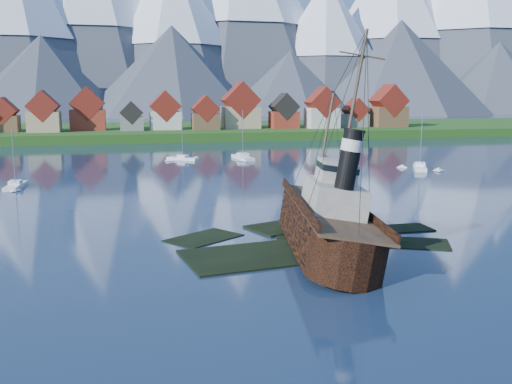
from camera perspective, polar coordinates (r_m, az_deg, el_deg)
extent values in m
plane|color=#192A46|center=(60.15, 4.13, -5.54)|extent=(1400.00, 1400.00, 0.00)
cube|color=black|center=(57.58, 1.85, -6.56)|extent=(19.08, 11.42, 1.00)
cube|color=black|center=(65.83, 8.09, -4.60)|extent=(15.15, 9.76, 1.00)
cube|color=black|center=(69.12, 3.49, -3.74)|extent=(11.45, 9.06, 1.00)
cube|color=black|center=(63.90, 14.77, -5.32)|extent=(10.27, 8.34, 1.00)
cube|color=black|center=(64.02, -5.24, -4.98)|extent=(9.42, 8.68, 1.00)
cube|color=black|center=(70.39, 14.66, -3.86)|extent=(6.00, 4.00, 1.00)
cube|color=#244413|center=(226.56, -8.80, 5.70)|extent=(600.00, 80.00, 3.20)
cube|color=#3F3D38|center=(188.81, -7.89, 4.92)|extent=(600.00, 2.50, 2.00)
cube|color=brown|center=(212.12, -23.82, 6.27)|extent=(9.00, 8.00, 5.50)
cube|color=maroon|center=(211.95, -23.90, 7.44)|extent=(9.16, 8.16, 9.16)
cube|color=tan|center=(207.14, -20.42, 6.60)|extent=(10.50, 9.00, 6.80)
cube|color=maroon|center=(206.96, -20.51, 8.06)|extent=(10.69, 9.18, 10.69)
cube|color=maroon|center=(211.85, -16.45, 6.93)|extent=(12.00, 8.50, 7.20)
cube|color=maroon|center=(211.68, -16.52, 8.48)|extent=(12.22, 8.67, 12.22)
cube|color=slate|center=(206.62, -12.32, 6.70)|extent=(8.00, 7.00, 4.80)
cube|color=black|center=(206.46, -12.36, 7.77)|extent=(8.15, 7.14, 8.15)
cube|color=beige|center=(210.12, -9.05, 7.07)|extent=(11.00, 9.50, 6.40)
cube|color=maroon|center=(209.94, -9.09, 8.48)|extent=(11.20, 9.69, 11.20)
cube|color=brown|center=(207.66, -5.08, 7.04)|extent=(9.50, 8.00, 5.80)
cube|color=maroon|center=(207.49, -5.10, 8.31)|extent=(9.67, 8.16, 9.67)
cube|color=tan|center=(214.94, -1.55, 7.46)|extent=(13.50, 10.00, 8.00)
cube|color=maroon|center=(214.77, -1.56, 9.18)|extent=(13.75, 10.20, 13.75)
cube|color=maroon|center=(215.89, 2.81, 7.23)|extent=(10.00, 8.50, 6.20)
cube|color=black|center=(215.72, 2.82, 8.53)|extent=(10.18, 8.67, 10.18)
cube|color=beige|center=(217.30, 6.61, 7.36)|extent=(11.50, 9.00, 7.50)
cube|color=maroon|center=(217.14, 6.64, 8.90)|extent=(11.71, 9.18, 11.71)
cube|color=slate|center=(226.55, 9.86, 7.07)|extent=(9.00, 7.50, 5.00)
cube|color=maroon|center=(226.39, 9.89, 8.11)|extent=(9.16, 7.65, 9.16)
cube|color=brown|center=(230.07, 13.07, 7.35)|extent=(12.50, 10.00, 7.80)
cube|color=maroon|center=(229.91, 13.13, 8.88)|extent=(12.73, 10.20, 12.73)
cone|color=#2D333D|center=(520.11, -23.12, 15.39)|extent=(180.00, 180.00, 150.00)
cone|color=#2D333D|center=(555.49, -16.13, 16.93)|extent=(210.00, 210.00, 180.00)
cone|color=#2D333D|center=(530.28, -8.31, 15.66)|extent=(170.00, 170.00, 145.00)
cone|color=#2D333D|center=(588.04, -1.63, 17.87)|extent=(240.00, 240.00, 200.00)
cone|color=#2D333D|center=(550.15, 6.99, 14.43)|extent=(150.00, 150.00, 125.00)
cone|color=white|center=(552.74, 7.04, 17.01)|extent=(93.00, 93.00, 75.00)
cone|color=#2D333D|center=(611.05, 13.37, 15.89)|extent=(200.00, 200.00, 170.00)
cone|color=#2D333D|center=(638.65, 20.73, 16.17)|extent=(230.00, 230.00, 190.00)
cone|color=#2D333D|center=(701.24, 24.15, 13.89)|extent=(180.00, 180.00, 155.00)
cone|color=#2D333D|center=(432.68, -20.55, 10.70)|extent=(120.00, 120.00, 58.00)
cone|color=#2D333D|center=(426.24, -8.33, 11.77)|extent=(136.00, 136.00, 66.00)
cone|color=#2D333D|center=(446.93, 3.43, 10.74)|extent=(110.00, 110.00, 50.00)
cone|color=#2D333D|center=(478.07, 14.18, 11.90)|extent=(150.00, 150.00, 75.00)
cone|color=#2D333D|center=(525.73, 22.99, 10.40)|extent=(124.00, 124.00, 60.00)
cube|color=black|center=(58.84, 6.61, -3.72)|extent=(6.83, 19.66, 4.10)
cone|color=black|center=(70.69, 3.12, -1.37)|extent=(6.83, 6.83, 6.83)
cylinder|color=black|center=(50.02, 10.43, -6.26)|extent=(6.83, 6.83, 4.10)
cube|color=#4C3826|center=(58.38, 6.65, -1.67)|extent=(6.69, 25.94, 0.24)
cube|color=black|center=(57.28, 3.57, -1.40)|extent=(0.20, 25.12, 0.88)
cube|color=black|center=(59.47, 9.63, -1.10)|extent=(0.20, 25.12, 0.88)
cube|color=#ADA89E|center=(56.76, 7.18, -0.51)|extent=(5.07, 8.29, 2.93)
cube|color=#ADA89E|center=(57.26, 6.89, 2.16)|extent=(3.51, 3.90, 2.15)
cylinder|color=black|center=(53.17, 8.48, 3.33)|extent=(1.85, 1.85, 5.46)
cylinder|color=silver|center=(53.04, 8.51, 4.80)|extent=(1.95, 1.95, 1.07)
cylinder|color=#473828|center=(64.85, 4.42, 4.83)|extent=(0.27, 0.27, 11.70)
cylinder|color=#473828|center=(54.93, 7.76, 9.57)|extent=(0.31, 0.31, 12.68)
cube|color=white|center=(105.65, -22.90, 0.44)|extent=(2.85, 8.70, 1.08)
cube|color=white|center=(105.53, -22.93, 0.90)|extent=(2.08, 2.55, 0.63)
cylinder|color=gray|center=(105.00, -23.09, 3.25)|extent=(0.13, 0.13, 9.37)
cube|color=white|center=(139.38, -7.35, 3.24)|extent=(7.51, 6.47, 1.06)
cube|color=white|center=(139.29, -7.36, 3.58)|extent=(2.84, 2.75, 0.62)
cylinder|color=gray|center=(138.89, -7.40, 5.35)|extent=(0.12, 0.12, 9.21)
cube|color=white|center=(125.74, 16.06, 2.23)|extent=(6.10, 9.42, 1.32)
cube|color=white|center=(125.62, 16.08, 2.70)|extent=(2.97, 3.24, 0.77)
cylinder|color=gray|center=(125.10, 16.20, 5.12)|extent=(0.15, 0.15, 11.40)
cube|color=white|center=(140.05, -1.32, 3.36)|extent=(3.84, 10.94, 1.29)
cube|color=white|center=(139.94, -1.32, 3.77)|extent=(2.67, 3.24, 0.75)
cylinder|color=gray|center=(139.49, -1.33, 5.89)|extent=(0.15, 0.15, 11.14)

